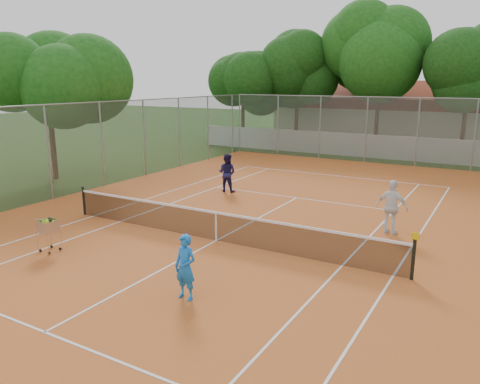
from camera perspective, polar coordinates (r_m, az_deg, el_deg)
The scene contains 12 objects.
ground at distance 14.94m, azimuth -2.89°, elevation -6.02°, with size 120.00×120.00×0.00m, color #19390F.
court_pad at distance 14.94m, azimuth -2.90°, elevation -5.98°, with size 18.00×34.00×0.02m, color #C25F25.
court_lines at distance 14.93m, azimuth -2.90°, elevation -5.94°, with size 10.98×23.78×0.01m, color white.
tennis_net at distance 14.78m, azimuth -2.92°, elevation -4.16°, with size 11.88×0.10×0.98m, color black.
perimeter_fence at distance 14.40m, azimuth -2.99°, elevation 1.50°, with size 18.00×34.00×4.00m, color slate.
boundary_wall at distance 32.03m, azimuth 15.94°, elevation 5.37°, with size 26.00×0.30×1.50m, color silver.
clubhouse at distance 42.03m, azimuth 16.85°, elevation 9.12°, with size 16.40×9.00×4.40m, color beige.
tropical_trees at distance 34.67m, azimuth 17.67°, elevation 12.90°, with size 29.00×19.00×10.00m, color #0E350D.
player_near at distance 10.95m, azimuth -6.67°, elevation -9.09°, with size 0.57×0.37×1.56m, color blue.
player_far_left at distance 21.22m, azimuth -1.59°, elevation 2.35°, with size 0.84×0.66×1.74m, color #1A1848.
player_far_right at distance 16.12m, azimuth 18.03°, elevation -1.78°, with size 1.06×0.44×1.81m, color white.
ball_hopper at distance 14.94m, azimuth -22.27°, elevation -4.82°, with size 0.51×0.51×1.06m, color #B3B3BA.
Camera 1 is at (7.69, -11.80, 4.99)m, focal length 35.00 mm.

